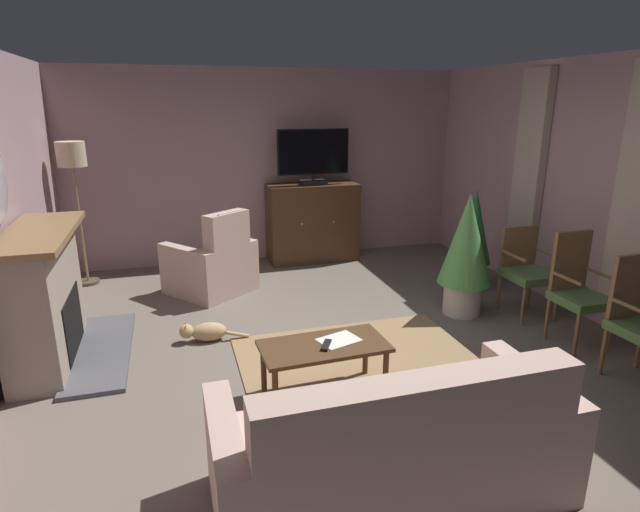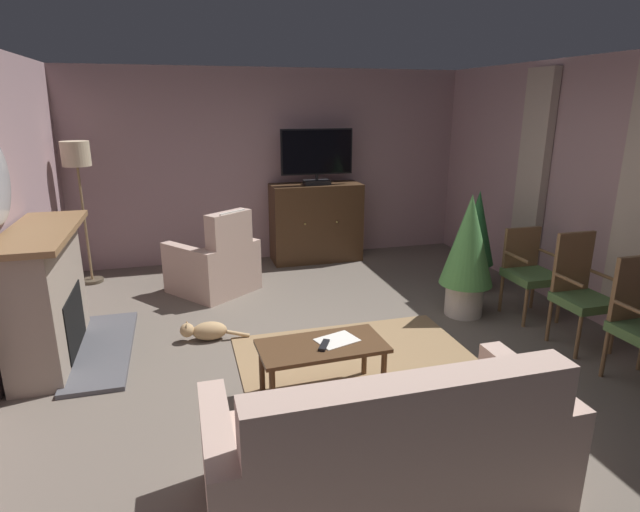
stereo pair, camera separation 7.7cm
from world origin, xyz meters
TOP-DOWN VIEW (x-y plane):
  - ground_plane at (0.00, 0.00)m, footprint 6.06×6.94m
  - wall_back at (0.00, 3.22)m, footprint 6.06×0.10m
  - wall_right_with_window at (2.78, 0.00)m, footprint 0.10×6.94m
  - curtain_panel_near at (2.67, -0.37)m, footprint 0.10×0.44m
  - curtain_panel_far at (2.67, 1.13)m, footprint 0.10×0.44m
  - rug_central at (0.10, -0.33)m, footprint 2.05×1.80m
  - fireplace at (-2.45, 0.63)m, footprint 0.88×1.55m
  - tv_cabinet at (0.53, 2.87)m, footprint 1.25×0.54m
  - television at (0.53, 2.82)m, footprint 0.99×0.20m
  - coffee_table at (-0.35, -0.60)m, footprint 0.97×0.51m
  - tv_remote at (-0.35, -0.64)m, footprint 0.13×0.17m
  - folded_newspaper at (-0.23, -0.57)m, footprint 0.35×0.30m
  - sofa_floral at (-0.29, -1.76)m, footprint 1.98×0.86m
  - armchair_beside_cabinet at (-0.95, 1.93)m, footprint 1.15×1.15m
  - side_chair_tucked_against_wall at (2.14, -0.38)m, footprint 0.43×0.43m
  - side_chair_mid_row at (2.14, 0.34)m, footprint 0.46×0.48m
  - potted_plant_small_fern_corner at (2.02, 1.16)m, footprint 0.44×0.44m
  - potted_plant_on_hearth_side at (1.52, 0.52)m, footprint 0.55×0.55m
  - cat at (-1.15, 0.61)m, footprint 0.64×0.20m
  - floor_lamp at (-2.43, 2.68)m, footprint 0.32×0.32m

SIDE VIEW (x-z plane):
  - ground_plane at x=0.00m, z-range -0.04..0.00m
  - rug_central at x=0.10m, z-range 0.00..0.01m
  - cat at x=-1.15m, z-range -0.01..0.19m
  - sofa_floral at x=-0.29m, z-range -0.15..0.77m
  - armchair_beside_cabinet at x=-0.95m, z-range -0.19..0.83m
  - coffee_table at x=-0.35m, z-range 0.16..0.59m
  - folded_newspaper at x=-0.23m, z-range 0.43..0.44m
  - tv_remote at x=-0.35m, z-range 0.43..0.45m
  - side_chair_mid_row at x=2.14m, z-range 0.04..0.96m
  - tv_cabinet at x=0.53m, z-range -0.02..1.06m
  - side_chair_tucked_against_wall at x=2.14m, z-range 0.02..1.06m
  - fireplace at x=-2.45m, z-range -0.03..1.13m
  - potted_plant_small_fern_corner at x=2.02m, z-range 0.07..1.28m
  - potted_plant_on_hearth_side at x=1.52m, z-range 0.07..1.36m
  - wall_back at x=0.00m, z-range 0.00..2.62m
  - wall_right_with_window at x=2.78m, z-range 0.00..2.62m
  - floor_lamp at x=-2.43m, z-range 0.56..2.30m
  - curtain_panel_near at x=2.67m, z-range 0.34..2.54m
  - curtain_panel_far at x=2.67m, z-range 0.34..2.54m
  - television at x=0.53m, z-range 1.11..1.86m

